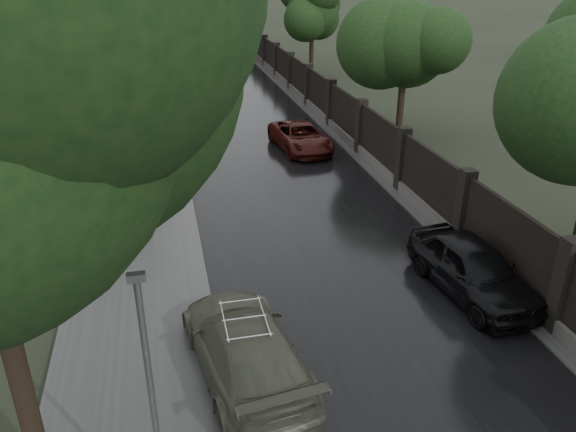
{
  "coord_description": "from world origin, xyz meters",
  "views": [
    {
      "loc": [
        -4.87,
        -5.19,
        8.92
      ],
      "look_at": [
        -1.28,
        10.38,
        1.5
      ],
      "focal_mm": 35.0,
      "sensor_mm": 36.0,
      "label": 1
    }
  ],
  "objects_px": {
    "volga_sedan": "(246,348)",
    "car_right_near": "(473,268)",
    "tree_right_c": "(312,12)",
    "lamp_post": "(154,413)",
    "tree_left_far": "(96,27)",
    "tree_right_b": "(406,43)",
    "traffic_light": "(170,92)",
    "car_right_far": "(301,137)"
  },
  "relations": [
    {
      "from": "tree_right_b",
      "to": "traffic_light",
      "type": "distance_m",
      "value": 12.44
    },
    {
      "from": "lamp_post",
      "to": "car_right_far",
      "type": "bearing_deg",
      "value": 69.77
    },
    {
      "from": "lamp_post",
      "to": "tree_left_far",
      "type": "bearing_deg",
      "value": 95.21
    },
    {
      "from": "tree_right_b",
      "to": "traffic_light",
      "type": "xyz_separation_m",
      "value": [
        -11.8,
        2.99,
        -2.55
      ]
    },
    {
      "from": "car_right_far",
      "to": "tree_right_c",
      "type": "bearing_deg",
      "value": 67.46
    },
    {
      "from": "traffic_light",
      "to": "car_right_near",
      "type": "distance_m",
      "value": 19.48
    },
    {
      "from": "lamp_post",
      "to": "car_right_far",
      "type": "relative_size",
      "value": 1.06
    },
    {
      "from": "car_right_near",
      "to": "car_right_far",
      "type": "bearing_deg",
      "value": 90.32
    },
    {
      "from": "tree_left_far",
      "to": "car_right_far",
      "type": "height_order",
      "value": "tree_left_far"
    },
    {
      "from": "traffic_light",
      "to": "car_right_far",
      "type": "height_order",
      "value": "traffic_light"
    },
    {
      "from": "tree_left_far",
      "to": "lamp_post",
      "type": "distance_m",
      "value": 28.73
    },
    {
      "from": "car_right_far",
      "to": "volga_sedan",
      "type": "bearing_deg",
      "value": -114.25
    },
    {
      "from": "tree_right_b",
      "to": "car_right_far",
      "type": "xyz_separation_m",
      "value": [
        -5.64,
        -0.8,
        -4.28
      ]
    },
    {
      "from": "volga_sedan",
      "to": "car_right_near",
      "type": "xyz_separation_m",
      "value": [
        6.89,
        2.05,
        0.03
      ]
    },
    {
      "from": "tree_right_c",
      "to": "car_right_far",
      "type": "distance_m",
      "value": 20.09
    },
    {
      "from": "tree_right_c",
      "to": "lamp_post",
      "type": "relative_size",
      "value": 1.37
    },
    {
      "from": "volga_sedan",
      "to": "traffic_light",
      "type": "bearing_deg",
      "value": -95.59
    },
    {
      "from": "tree_right_c",
      "to": "traffic_light",
      "type": "relative_size",
      "value": 1.75
    },
    {
      "from": "tree_right_c",
      "to": "car_right_far",
      "type": "height_order",
      "value": "tree_right_c"
    },
    {
      "from": "traffic_light",
      "to": "car_right_near",
      "type": "xyz_separation_m",
      "value": [
        7.7,
        -17.82,
        -1.59
      ]
    },
    {
      "from": "tree_right_b",
      "to": "car_right_near",
      "type": "distance_m",
      "value": 15.93
    },
    {
      "from": "tree_left_far",
      "to": "traffic_light",
      "type": "distance_m",
      "value": 6.84
    },
    {
      "from": "tree_left_far",
      "to": "car_right_near",
      "type": "distance_m",
      "value": 25.89
    },
    {
      "from": "lamp_post",
      "to": "car_right_near",
      "type": "distance_m",
      "value": 10.64
    },
    {
      "from": "lamp_post",
      "to": "car_right_far",
      "type": "distance_m",
      "value": 21.09
    },
    {
      "from": "tree_left_far",
      "to": "volga_sedan",
      "type": "bearing_deg",
      "value": -79.72
    },
    {
      "from": "volga_sedan",
      "to": "car_right_far",
      "type": "distance_m",
      "value": 16.94
    },
    {
      "from": "tree_right_b",
      "to": "traffic_light",
      "type": "bearing_deg",
      "value": 165.76
    },
    {
      "from": "lamp_post",
      "to": "traffic_light",
      "type": "xyz_separation_m",
      "value": [
        1.1,
        23.49,
        -0.27
      ]
    },
    {
      "from": "tree_right_c",
      "to": "car_right_near",
      "type": "height_order",
      "value": "tree_right_c"
    },
    {
      "from": "tree_right_c",
      "to": "lamp_post",
      "type": "bearing_deg",
      "value": -108.52
    },
    {
      "from": "car_right_far",
      "to": "traffic_light",
      "type": "bearing_deg",
      "value": 142.49
    },
    {
      "from": "car_right_near",
      "to": "volga_sedan",
      "type": "bearing_deg",
      "value": -169.4
    },
    {
      "from": "tree_left_far",
      "to": "car_right_far",
      "type": "relative_size",
      "value": 1.53
    },
    {
      "from": "tree_left_far",
      "to": "car_right_near",
      "type": "xyz_separation_m",
      "value": [
        11.4,
        -22.82,
        -4.44
      ]
    },
    {
      "from": "tree_right_b",
      "to": "lamp_post",
      "type": "height_order",
      "value": "tree_right_b"
    },
    {
      "from": "lamp_post",
      "to": "traffic_light",
      "type": "bearing_deg",
      "value": 87.32
    },
    {
      "from": "tree_left_far",
      "to": "lamp_post",
      "type": "bearing_deg",
      "value": -84.79
    },
    {
      "from": "tree_right_b",
      "to": "lamp_post",
      "type": "xyz_separation_m",
      "value": [
        -12.9,
        -20.5,
        -2.28
      ]
    },
    {
      "from": "tree_left_far",
      "to": "volga_sedan",
      "type": "height_order",
      "value": "tree_left_far"
    },
    {
      "from": "tree_right_b",
      "to": "tree_right_c",
      "type": "relative_size",
      "value": 1.0
    },
    {
      "from": "tree_right_c",
      "to": "volga_sedan",
      "type": "bearing_deg",
      "value": -107.49
    }
  ]
}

